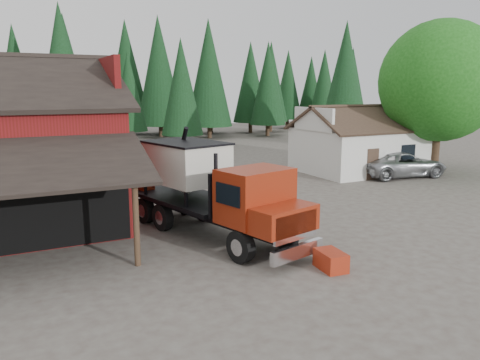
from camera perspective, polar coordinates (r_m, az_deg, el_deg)
name	(u,v)px	position (r m, az deg, el deg)	size (l,w,h in m)	color
ground	(316,258)	(16.36, 9.28, -9.41)	(120.00, 120.00, 0.00)	#4F453E
farmhouse	(360,147)	(33.88, 14.38, 3.87)	(8.60, 6.42, 4.65)	silver
deciduous_tree	(440,86)	(34.36, 23.25, 10.53)	(8.00, 8.00, 10.20)	#382619
conifer_backdrop	(96,140)	(55.40, -17.10, 4.64)	(76.00, 16.00, 16.00)	black
near_pine_b	(181,87)	(44.97, -7.15, 11.19)	(3.96, 3.96, 10.40)	#382619
near_pine_c	(345,77)	(49.40, 12.69, 12.15)	(4.84, 4.84, 12.40)	#382619
near_pine_d	(62,70)	(46.67, -20.85, 12.42)	(5.28, 5.28, 13.40)	#382619
feed_truck	(210,187)	(18.17, -3.71, -0.86)	(4.65, 9.51, 4.15)	black
silver_car	(402,164)	(32.52, 19.09, 1.83)	(2.75, 5.96, 1.66)	#9DA0A5
equip_box	(331,260)	(15.40, 11.01, -9.60)	(0.70, 1.10, 0.60)	maroon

